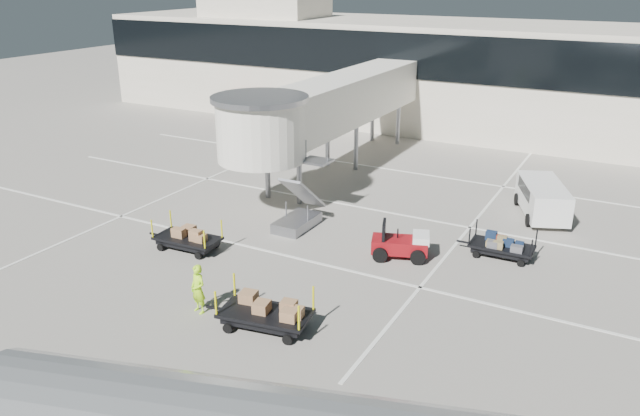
{
  "coord_description": "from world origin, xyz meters",
  "views": [
    {
      "loc": [
        12.94,
        -19.08,
        11.67
      ],
      "look_at": [
        0.82,
        3.26,
        2.0
      ],
      "focal_mm": 35.0,
      "sensor_mm": 36.0,
      "label": 1
    }
  ],
  "objects_px": {
    "baggage_tug": "(401,245)",
    "belt_loader": "(250,111)",
    "box_cart_near": "(263,314)",
    "ground_worker": "(198,289)",
    "box_cart_far": "(186,238)",
    "suitcase_cart": "(503,247)",
    "minivan": "(542,196)"
  },
  "relations": [
    {
      "from": "ground_worker",
      "to": "minivan",
      "type": "relative_size",
      "value": 0.38
    },
    {
      "from": "suitcase_cart",
      "to": "minivan",
      "type": "relative_size",
      "value": 0.69
    },
    {
      "from": "box_cart_near",
      "to": "minivan",
      "type": "height_order",
      "value": "minivan"
    },
    {
      "from": "baggage_tug",
      "to": "suitcase_cart",
      "type": "distance_m",
      "value": 4.42
    },
    {
      "from": "box_cart_far",
      "to": "belt_loader",
      "type": "height_order",
      "value": "belt_loader"
    },
    {
      "from": "baggage_tug",
      "to": "ground_worker",
      "type": "bearing_deg",
      "value": -140.62
    },
    {
      "from": "minivan",
      "to": "suitcase_cart",
      "type": "bearing_deg",
      "value": -117.33
    },
    {
      "from": "ground_worker",
      "to": "minivan",
      "type": "xyz_separation_m",
      "value": [
        9.14,
        15.99,
        0.09
      ]
    },
    {
      "from": "ground_worker",
      "to": "belt_loader",
      "type": "xyz_separation_m",
      "value": [
        -16.33,
        27.04,
        -0.21
      ]
    },
    {
      "from": "suitcase_cart",
      "to": "ground_worker",
      "type": "bearing_deg",
      "value": -132.05
    },
    {
      "from": "box_cart_far",
      "to": "ground_worker",
      "type": "xyz_separation_m",
      "value": [
        4.02,
        -4.11,
        0.42
      ]
    },
    {
      "from": "ground_worker",
      "to": "minivan",
      "type": "distance_m",
      "value": 18.42
    },
    {
      "from": "baggage_tug",
      "to": "box_cart_near",
      "type": "distance_m",
      "value": 8.01
    },
    {
      "from": "box_cart_near",
      "to": "minivan",
      "type": "xyz_separation_m",
      "value": [
        6.47,
        15.81,
        0.46
      ]
    },
    {
      "from": "box_cart_near",
      "to": "suitcase_cart",
      "type": "bearing_deg",
      "value": 49.42
    },
    {
      "from": "baggage_tug",
      "to": "belt_loader",
      "type": "relative_size",
      "value": 0.67
    },
    {
      "from": "box_cart_near",
      "to": "belt_loader",
      "type": "distance_m",
      "value": 32.9
    },
    {
      "from": "suitcase_cart",
      "to": "ground_worker",
      "type": "distance_m",
      "value": 13.23
    },
    {
      "from": "baggage_tug",
      "to": "box_cart_near",
      "type": "xyz_separation_m",
      "value": [
        -2.06,
        -7.74,
        -0.01
      ]
    },
    {
      "from": "baggage_tug",
      "to": "ground_worker",
      "type": "xyz_separation_m",
      "value": [
        -4.73,
        -7.92,
        0.35
      ]
    },
    {
      "from": "box_cart_far",
      "to": "belt_loader",
      "type": "relative_size",
      "value": 0.9
    },
    {
      "from": "box_cart_near",
      "to": "belt_loader",
      "type": "xyz_separation_m",
      "value": [
        -18.99,
        26.86,
        0.16
      ]
    },
    {
      "from": "suitcase_cart",
      "to": "belt_loader",
      "type": "height_order",
      "value": "belt_loader"
    },
    {
      "from": "baggage_tug",
      "to": "box_cart_near",
      "type": "relative_size",
      "value": 0.68
    },
    {
      "from": "suitcase_cart",
      "to": "box_cart_near",
      "type": "relative_size",
      "value": 0.84
    },
    {
      "from": "suitcase_cart",
      "to": "box_cart_far",
      "type": "distance_m",
      "value": 13.94
    },
    {
      "from": "baggage_tug",
      "to": "suitcase_cart",
      "type": "relative_size",
      "value": 0.8
    },
    {
      "from": "box_cart_near",
      "to": "ground_worker",
      "type": "height_order",
      "value": "ground_worker"
    },
    {
      "from": "baggage_tug",
      "to": "belt_loader",
      "type": "distance_m",
      "value": 28.44
    },
    {
      "from": "box_cart_near",
      "to": "ground_worker",
      "type": "distance_m",
      "value": 2.69
    },
    {
      "from": "box_cart_near",
      "to": "ground_worker",
      "type": "xyz_separation_m",
      "value": [
        -2.66,
        -0.18,
        0.36
      ]
    },
    {
      "from": "ground_worker",
      "to": "belt_loader",
      "type": "distance_m",
      "value": 31.59
    }
  ]
}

